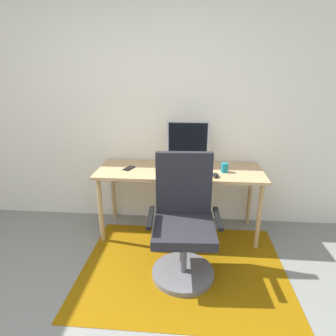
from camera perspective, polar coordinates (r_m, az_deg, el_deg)
name	(u,v)px	position (r m, az deg, el deg)	size (l,w,h in m)	color
wall_back	(138,108)	(3.21, -6.09, 11.84)	(6.00, 0.10, 2.60)	white
area_rug	(183,267)	(2.73, 3.07, -19.32)	(1.81, 1.39, 0.01)	#7C5105
desk	(180,176)	(2.95, 2.35, -1.60)	(1.69, 0.60, 0.73)	tan
monitor	(188,140)	(3.00, 4.01, 5.63)	(0.44, 0.18, 0.48)	#B2B2B7
keyboard	(184,176)	(2.73, 3.15, -1.57)	(0.43, 0.13, 0.02)	white
computer_mouse	(216,175)	(2.75, 9.55, -1.44)	(0.06, 0.10, 0.03)	black
coffee_cup	(225,168)	(2.89, 11.30, 0.07)	(0.07, 0.07, 0.09)	#157588
cell_phone	(129,168)	(2.97, -7.84, -0.04)	(0.07, 0.14, 0.01)	black
office_chair	(184,228)	(2.46, 3.14, -11.92)	(0.61, 0.54, 1.05)	slate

